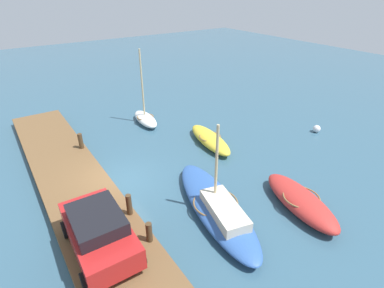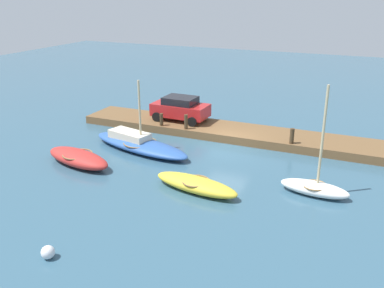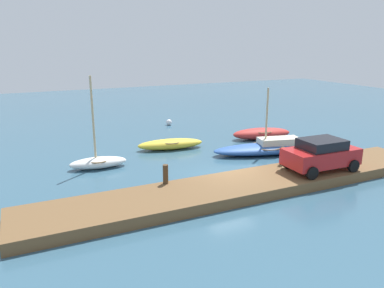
% 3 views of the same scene
% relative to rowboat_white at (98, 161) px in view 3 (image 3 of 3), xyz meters
% --- Properties ---
extents(ground_plane, '(84.00, 84.00, 0.00)m').
position_rel_rowboat_white_xyz_m(ground_plane, '(5.87, -4.42, -0.39)').
color(ground_plane, '#33566B').
extents(dock_platform, '(21.40, 3.09, 0.51)m').
position_rel_rowboat_white_xyz_m(dock_platform, '(5.87, -6.40, -0.13)').
color(dock_platform, brown).
rests_on(dock_platform, ground_plane).
extents(rowboat_white, '(3.27, 1.40, 5.20)m').
position_rel_rowboat_white_xyz_m(rowboat_white, '(0.00, 0.00, 0.00)').
color(rowboat_white, white).
rests_on(rowboat_white, ground_plane).
extents(rowboat_red, '(4.61, 2.45, 0.81)m').
position_rel_rowboat_white_xyz_m(rowboat_red, '(12.27, 1.54, 0.02)').
color(rowboat_red, '#B72D28').
rests_on(rowboat_red, ground_plane).
extents(sailboat_blue, '(7.23, 3.47, 4.21)m').
position_rel_rowboat_white_xyz_m(sailboat_blue, '(10.42, -1.76, 0.01)').
color(sailboat_blue, '#2D569E').
rests_on(sailboat_blue, ground_plane).
extents(rowboat_yellow, '(4.53, 1.97, 0.68)m').
position_rel_rowboat_white_xyz_m(rowboat_yellow, '(5.17, 1.88, -0.04)').
color(rowboat_yellow, gold).
rests_on(rowboat_yellow, ground_plane).
extents(mooring_post_west, '(0.25, 0.25, 0.91)m').
position_rel_rowboat_white_xyz_m(mooring_post_west, '(2.11, -5.11, 0.58)').
color(mooring_post_west, '#47331E').
rests_on(mooring_post_west, dock_platform).
extents(mooring_post_mid_west, '(0.23, 0.23, 0.95)m').
position_rel_rowboat_white_xyz_m(mooring_post_mid_west, '(8.87, -5.11, 0.60)').
color(mooring_post_mid_west, '#47331E').
rests_on(mooring_post_mid_west, dock_platform).
extents(mooring_post_mid_east, '(0.23, 0.23, 0.83)m').
position_rel_rowboat_white_xyz_m(mooring_post_mid_east, '(10.65, -5.11, 0.54)').
color(mooring_post_mid_east, '#47331E').
rests_on(mooring_post_mid_east, dock_platform).
extents(parked_car, '(3.85, 2.15, 1.64)m').
position_rel_rowboat_white_xyz_m(parked_car, '(10.02, -6.71, 0.98)').
color(parked_car, '#B21E1E').
rests_on(parked_car, dock_platform).
extents(marker_buoy, '(0.50, 0.50, 0.50)m').
position_rel_rowboat_white_xyz_m(marker_buoy, '(7.87, 8.89, -0.14)').
color(marker_buoy, silver).
rests_on(marker_buoy, ground_plane).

